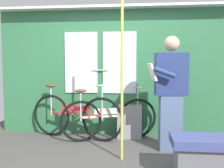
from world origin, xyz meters
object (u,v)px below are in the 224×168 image
passenger_reading_newspaper (170,91)px  handrail_pole (122,76)px  bicycle_near_door (75,116)px  trash_bin_by_wall (130,121)px  bench_seat_corner (202,155)px  bicycle_leaning_behind (109,118)px

passenger_reading_newspaper → handrail_pole: 0.85m
bicycle_near_door → trash_bin_by_wall: 0.95m
passenger_reading_newspaper → bicycle_near_door: bearing=-21.1°
bicycle_near_door → passenger_reading_newspaper: (1.54, -0.43, 0.50)m
bicycle_near_door → bench_seat_corner: size_ratio=2.40×
bicycle_leaning_behind → passenger_reading_newspaper: (0.95, -0.41, 0.52)m
bicycle_near_door → bicycle_leaning_behind: bicycle_near_door is taller
bicycle_leaning_behind → handrail_pole: handrail_pole is taller
handrail_pole → bench_seat_corner: size_ratio=3.22×
trash_bin_by_wall → bench_seat_corner: size_ratio=0.80×
bicycle_near_door → bench_seat_corner: (1.80, -1.26, -0.15)m
bicycle_near_door → trash_bin_by_wall: (0.93, 0.15, -0.11)m
bicycle_leaning_behind → bench_seat_corner: 1.74m
bicycle_leaning_behind → handrail_pole: (0.26, -0.85, 0.76)m
trash_bin_by_wall → passenger_reading_newspaper: bearing=-43.6°
bicycle_leaning_behind → trash_bin_by_wall: size_ratio=2.83×
bicycle_leaning_behind → bench_seat_corner: (1.21, -1.24, -0.13)m
trash_bin_by_wall → bench_seat_corner: 1.66m
passenger_reading_newspaper → trash_bin_by_wall: (-0.61, 0.58, -0.61)m
bicycle_near_door → handrail_pole: bearing=-30.8°
trash_bin_by_wall → bench_seat_corner: (0.87, -1.41, -0.04)m
passenger_reading_newspaper → bench_seat_corner: passenger_reading_newspaper is taller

